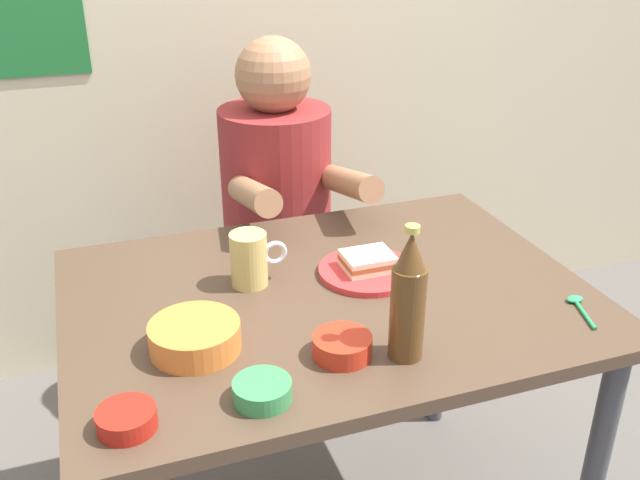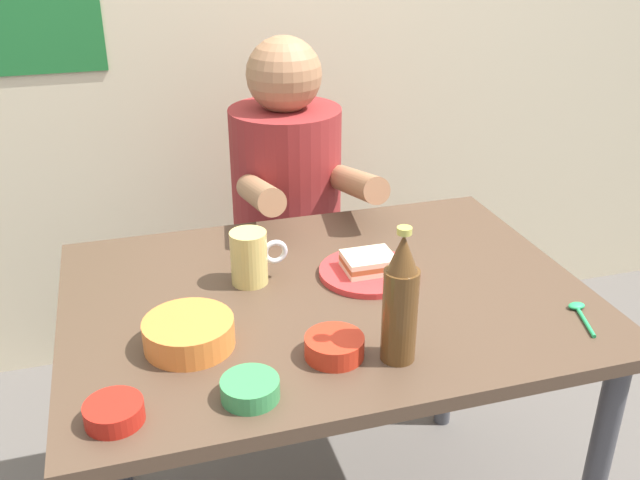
{
  "view_description": "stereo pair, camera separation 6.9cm",
  "coord_description": "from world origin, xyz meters",
  "px_view_note": "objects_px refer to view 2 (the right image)",
  "views": [
    {
      "loc": [
        -0.45,
        -1.23,
        1.49
      ],
      "look_at": [
        0.0,
        0.05,
        0.84
      ],
      "focal_mm": 39.56,
      "sensor_mm": 36.0,
      "label": 1
    },
    {
      "loc": [
        -0.38,
        -1.25,
        1.49
      ],
      "look_at": [
        0.0,
        0.05,
        0.84
      ],
      "focal_mm": 39.56,
      "sensor_mm": 36.0,
      "label": 2
    }
  ],
  "objects_px": {
    "person_seated": "(287,179)",
    "stool": "(289,300)",
    "sandwich": "(369,262)",
    "beer_mug": "(250,257)",
    "soup_bowl_orange": "(189,332)",
    "beer_bottle": "(400,301)",
    "plate_orange": "(368,272)",
    "dining_table": "(326,329)"
  },
  "relations": [
    {
      "from": "plate_orange",
      "to": "beer_bottle",
      "type": "height_order",
      "value": "beer_bottle"
    },
    {
      "from": "soup_bowl_orange",
      "to": "person_seated",
      "type": "bearing_deg",
      "value": 63.15
    },
    {
      "from": "stool",
      "to": "soup_bowl_orange",
      "type": "bearing_deg",
      "value": -116.5
    },
    {
      "from": "person_seated",
      "to": "beer_mug",
      "type": "bearing_deg",
      "value": -112.03
    },
    {
      "from": "person_seated",
      "to": "stool",
      "type": "bearing_deg",
      "value": 90.0
    },
    {
      "from": "person_seated",
      "to": "soup_bowl_orange",
      "type": "xyz_separation_m",
      "value": [
        -0.37,
        -0.74,
        0.01
      ]
    },
    {
      "from": "stool",
      "to": "person_seated",
      "type": "bearing_deg",
      "value": -90.0
    },
    {
      "from": "beer_bottle",
      "to": "soup_bowl_orange",
      "type": "relative_size",
      "value": 1.54
    },
    {
      "from": "stool",
      "to": "soup_bowl_orange",
      "type": "xyz_separation_m",
      "value": [
        -0.37,
        -0.75,
        0.42
      ]
    },
    {
      "from": "stool",
      "to": "sandwich",
      "type": "relative_size",
      "value": 4.09
    },
    {
      "from": "dining_table",
      "to": "beer_mug",
      "type": "relative_size",
      "value": 8.73
    },
    {
      "from": "plate_orange",
      "to": "sandwich",
      "type": "distance_m",
      "value": 0.02
    },
    {
      "from": "plate_orange",
      "to": "sandwich",
      "type": "relative_size",
      "value": 2.0
    },
    {
      "from": "dining_table",
      "to": "beer_bottle",
      "type": "xyz_separation_m",
      "value": [
        0.05,
        -0.27,
        0.21
      ]
    },
    {
      "from": "stool",
      "to": "beer_mug",
      "type": "height_order",
      "value": "beer_mug"
    },
    {
      "from": "dining_table",
      "to": "plate_orange",
      "type": "relative_size",
      "value": 5.0
    },
    {
      "from": "beer_bottle",
      "to": "stool",
      "type": "bearing_deg",
      "value": 89.06
    },
    {
      "from": "dining_table",
      "to": "plate_orange",
      "type": "height_order",
      "value": "plate_orange"
    },
    {
      "from": "dining_table",
      "to": "sandwich",
      "type": "bearing_deg",
      "value": 22.49
    },
    {
      "from": "sandwich",
      "to": "beer_mug",
      "type": "distance_m",
      "value": 0.26
    },
    {
      "from": "plate_orange",
      "to": "soup_bowl_orange",
      "type": "xyz_separation_m",
      "value": [
        -0.42,
        -0.17,
        0.02
      ]
    },
    {
      "from": "dining_table",
      "to": "beer_mug",
      "type": "height_order",
      "value": "beer_mug"
    },
    {
      "from": "sandwich",
      "to": "beer_bottle",
      "type": "distance_m",
      "value": 0.33
    },
    {
      "from": "stool",
      "to": "person_seated",
      "type": "distance_m",
      "value": 0.42
    },
    {
      "from": "beer_mug",
      "to": "soup_bowl_orange",
      "type": "height_order",
      "value": "beer_mug"
    },
    {
      "from": "stool",
      "to": "dining_table",
      "type": "bearing_deg",
      "value": -96.23
    },
    {
      "from": "beer_mug",
      "to": "soup_bowl_orange",
      "type": "xyz_separation_m",
      "value": [
        -0.16,
        -0.21,
        -0.03
      ]
    },
    {
      "from": "stool",
      "to": "soup_bowl_orange",
      "type": "relative_size",
      "value": 2.65
    },
    {
      "from": "sandwich",
      "to": "soup_bowl_orange",
      "type": "bearing_deg",
      "value": -158.31
    },
    {
      "from": "stool",
      "to": "beer_mug",
      "type": "relative_size",
      "value": 3.57
    },
    {
      "from": "dining_table",
      "to": "stool",
      "type": "xyz_separation_m",
      "value": [
        0.07,
        0.63,
        -0.3
      ]
    },
    {
      "from": "dining_table",
      "to": "beer_mug",
      "type": "distance_m",
      "value": 0.23
    },
    {
      "from": "person_seated",
      "to": "sandwich",
      "type": "bearing_deg",
      "value": -85.78
    },
    {
      "from": "person_seated",
      "to": "sandwich",
      "type": "distance_m",
      "value": 0.57
    },
    {
      "from": "beer_mug",
      "to": "beer_bottle",
      "type": "relative_size",
      "value": 0.48
    },
    {
      "from": "dining_table",
      "to": "stool",
      "type": "height_order",
      "value": "dining_table"
    },
    {
      "from": "person_seated",
      "to": "beer_bottle",
      "type": "bearing_deg",
      "value": -90.96
    },
    {
      "from": "stool",
      "to": "plate_orange",
      "type": "relative_size",
      "value": 2.05
    },
    {
      "from": "beer_mug",
      "to": "soup_bowl_orange",
      "type": "distance_m",
      "value": 0.26
    },
    {
      "from": "dining_table",
      "to": "stool",
      "type": "distance_m",
      "value": 0.7
    },
    {
      "from": "dining_table",
      "to": "sandwich",
      "type": "height_order",
      "value": "sandwich"
    },
    {
      "from": "sandwich",
      "to": "beer_mug",
      "type": "bearing_deg",
      "value": 170.48
    }
  ]
}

